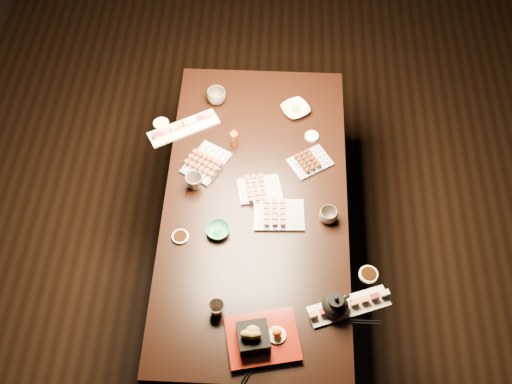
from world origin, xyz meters
TOP-DOWN VIEW (x-y plane):
  - ground at (0.00, 0.00)m, footprint 5.00×5.00m
  - dining_table at (0.06, -0.29)m, footprint 1.41×1.99m
  - sushi_platter_near at (0.49, -0.82)m, footprint 0.38×0.22m
  - sushi_platter_far at (-0.35, 0.16)m, footprint 0.38×0.28m
  - yakitori_plate_center at (0.07, -0.22)m, footprint 0.24×0.19m
  - yakitori_plate_right at (0.18, -0.36)m, footprint 0.25×0.18m
  - yakitori_plate_left at (-0.21, -0.06)m, footprint 0.26×0.29m
  - tsukune_plate at (0.33, -0.03)m, footprint 0.25×0.23m
  - edamame_bowl_green at (-0.11, -0.47)m, footprint 0.13×0.13m
  - edamame_bowl_cream at (0.25, 0.31)m, footprint 0.20×0.20m
  - tempura_tray at (0.12, -0.99)m, footprint 0.35×0.30m
  - teacup_near_left at (-0.09, -0.87)m, footprint 0.10×0.10m
  - teacup_mid_right at (0.41, -0.37)m, footprint 0.13×0.13m
  - teacup_far_left at (-0.25, -0.21)m, footprint 0.12×0.12m
  - teacup_far_right at (-0.19, 0.37)m, footprint 0.13×0.13m
  - teapot at (0.43, -0.84)m, footprint 0.19×0.19m
  - condiment_bottle at (-0.07, 0.07)m, footprint 0.05×0.05m
  - sauce_dish_west at (-0.29, -0.50)m, footprint 0.09×0.09m
  - sauce_dish_east at (0.34, 0.14)m, footprint 0.10×0.10m
  - sauce_dish_se at (0.59, -0.66)m, footprint 0.10×0.10m
  - sauce_dish_nw at (-0.47, 0.19)m, footprint 0.09×0.09m
  - chopsticks_near at (0.10, -1.08)m, footprint 0.13×0.21m
  - chopsticks_se at (0.53, -0.89)m, footprint 0.22×0.02m

SIDE VIEW (x-z plane):
  - ground at x=0.00m, z-range 0.00..0.00m
  - dining_table at x=0.06m, z-range 0.00..0.75m
  - chopsticks_se at x=0.53m, z-range 0.75..0.76m
  - chopsticks_near at x=0.10m, z-range 0.75..0.76m
  - sauce_dish_east at x=0.34m, z-range 0.75..0.76m
  - sauce_dish_west at x=-0.29m, z-range 0.75..0.76m
  - sauce_dish_nw at x=-0.47m, z-range 0.75..0.76m
  - sauce_dish_se at x=0.59m, z-range 0.75..0.77m
  - edamame_bowl_cream at x=0.25m, z-range 0.75..0.78m
  - edamame_bowl_green at x=-0.11m, z-range 0.75..0.79m
  - sushi_platter_near at x=0.49m, z-range 0.75..0.79m
  - sushi_platter_far at x=-0.35m, z-range 0.75..0.80m
  - tsukune_plate at x=0.33m, z-range 0.75..0.80m
  - yakitori_plate_center at x=0.07m, z-range 0.75..0.80m
  - yakitori_plate_left at x=-0.21m, z-range 0.75..0.81m
  - yakitori_plate_right at x=0.18m, z-range 0.75..0.81m
  - teacup_near_left at x=-0.09m, z-range 0.75..0.82m
  - teacup_mid_right at x=0.41m, z-range 0.75..0.82m
  - teacup_far_left at x=-0.25m, z-range 0.75..0.83m
  - teacup_far_right at x=-0.19m, z-range 0.75..0.83m
  - tempura_tray at x=0.12m, z-range 0.75..0.86m
  - teapot at x=0.43m, z-range 0.75..0.87m
  - condiment_bottle at x=-0.07m, z-range 0.75..0.87m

